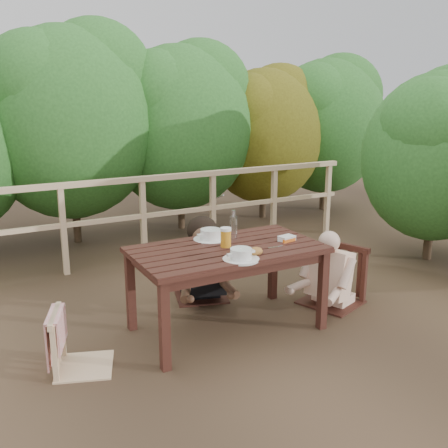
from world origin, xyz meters
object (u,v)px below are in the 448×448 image
soup_far (211,235)px  bottle (233,226)px  woman (199,233)px  butter_tub (287,239)px  chair_far (200,249)px  chair_left (81,315)px  beer_glass (226,238)px  chair_right (333,252)px  table (227,289)px  diner_right (336,242)px  bread_roll (256,252)px  soup_near (241,254)px

soup_far → bottle: size_ratio=1.11×
woman → butter_tub: bearing=132.9°
chair_far → bottle: 0.67m
chair_left → bottle: bearing=-61.4°
chair_left → chair_far: bearing=-39.8°
beer_glass → chair_right: bearing=-0.3°
table → diner_right: bearing=0.3°
bread_roll → soup_near: bearing=-165.3°
table → bottle: 0.54m
beer_glass → soup_far: bearing=90.6°
chair_left → beer_glass: 1.26m
woman → bottle: woman is taller
diner_right → butter_tub: size_ratio=8.86×
chair_left → table: bearing=-67.8°
chair_right → woman: woman is taller
chair_far → beer_glass: chair_far is taller
chair_right → bread_roll: chair_right is taller
chair_right → soup_near: bearing=-94.7°
table → butter_tub: (0.53, -0.08, 0.38)m
diner_right → chair_right: bearing=70.3°
diner_right → chair_left: bearing=71.9°
bread_roll → beer_glass: bearing=111.9°
chair_left → diner_right: (2.36, 0.07, 0.18)m
soup_far → beer_glass: (0.00, -0.26, 0.04)m
table → butter_tub: 0.66m
butter_tub → chair_left: bearing=169.1°
chair_right → beer_glass: size_ratio=5.85×
diner_right → soup_far: bearing=57.5°
chair_far → butter_tub: bearing=-46.5°
beer_glass → bottle: (0.16, 0.15, 0.05)m
diner_right → beer_glass: 1.17m
chair_far → butter_tub: chair_far is taller
woman → beer_glass: woman is taller
chair_left → chair_far: (1.32, 0.79, 0.07)m
table → soup_near: 0.51m
diner_right → soup_near: diner_right is taller
beer_glass → bottle: 0.22m
chair_left → beer_glass: bearing=-67.3°
woman → beer_glass: (-0.12, -0.74, 0.15)m
chair_left → soup_far: size_ratio=2.76×
beer_glass → bottle: bottle is taller
soup_near → butter_tub: soup_near is taller
chair_right → beer_glass: bearing=-109.9°
butter_tub → chair_right: bearing=-1.2°
beer_glass → butter_tub: 0.55m
soup_far → chair_left: bearing=-164.6°
soup_near → diner_right: bearing=14.7°
diner_right → bottle: size_ratio=4.41×
woman → soup_far: 0.51m
chair_right → soup_near: 1.24m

